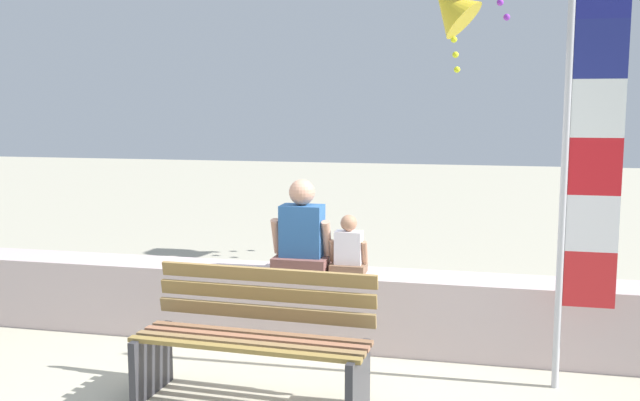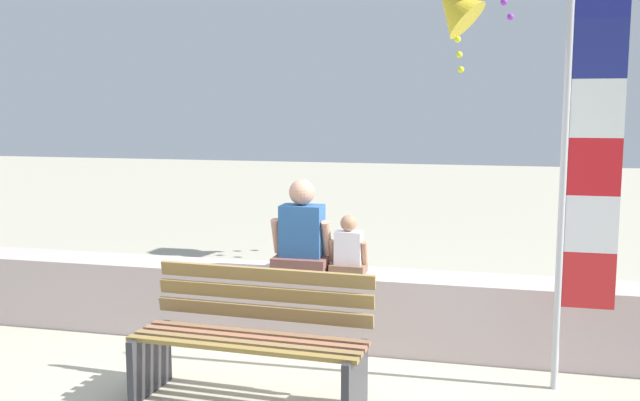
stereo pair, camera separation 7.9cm
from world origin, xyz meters
The scene contains 7 objects.
ground_plane centered at (0.00, 0.00, 0.00)m, with size 40.00×40.00×0.00m, color #B1AB95.
seawall_ledge centered at (0.00, 1.06, 0.31)m, with size 6.74×0.49×0.63m, color #C4AFAD.
park_bench centered at (-0.11, -0.23, 0.42)m, with size 1.63×0.68×0.88m.
person_adult centered at (-0.10, 1.03, 0.93)m, with size 0.51×0.37×0.78m.
person_child centered at (0.30, 1.03, 0.82)m, with size 0.32×0.24×0.49m.
flag_banner centered at (2.05, 0.47, 1.69)m, with size 0.40×0.05×2.99m.
kite_yellow centered at (0.93, 4.28, 3.18)m, with size 0.84×0.79×1.13m.
Camera 1 is at (1.38, -4.69, 2.02)m, focal length 39.97 mm.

